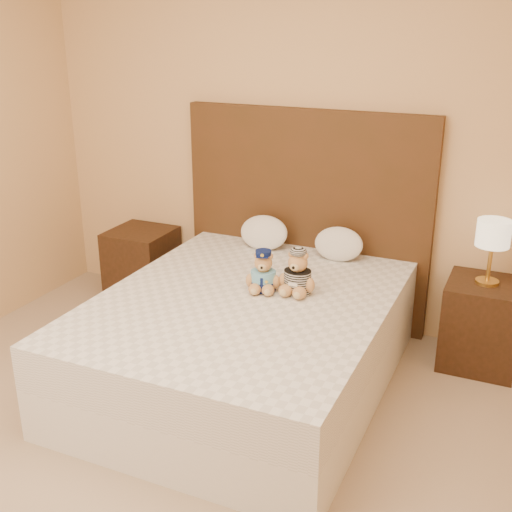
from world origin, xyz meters
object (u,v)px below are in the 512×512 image
at_px(nightstand_left, 142,264).
at_px(lamp, 493,237).
at_px(bed, 245,340).
at_px(teddy_prisoner, 298,272).
at_px(teddy_police, 263,271).
at_px(nightstand_right, 481,324).
at_px(pillow_left, 264,231).
at_px(pillow_right, 339,242).

distance_m(nightstand_left, lamp, 2.56).
bearing_deg(bed, teddy_prisoner, 37.34).
xyz_separation_m(teddy_police, teddy_prisoner, (0.20, 0.05, 0.01)).
xyz_separation_m(nightstand_right, pillow_left, (-1.49, 0.03, 0.40)).
xyz_separation_m(nightstand_left, teddy_police, (1.30, -0.66, 0.40)).
xyz_separation_m(bed, teddy_prisoner, (0.25, 0.19, 0.41)).
bearing_deg(lamp, teddy_prisoner, -148.66).
bearing_deg(teddy_prisoner, bed, -141.55).
distance_m(nightstand_right, teddy_prisoner, 1.24).
bearing_deg(nightstand_left, pillow_left, 1.70).
relative_size(teddy_police, pillow_left, 0.71).
height_order(teddy_prisoner, pillow_left, teddy_prisoner).
distance_m(lamp, teddy_police, 1.37).
height_order(bed, teddy_prisoner, teddy_prisoner).
bearing_deg(nightstand_right, lamp, 180.00).
bearing_deg(nightstand_right, teddy_prisoner, -148.66).
height_order(nightstand_right, pillow_left, pillow_left).
height_order(bed, lamp, lamp).
height_order(lamp, pillow_left, lamp).
relative_size(bed, nightstand_right, 3.64).
bearing_deg(pillow_left, lamp, -1.15).
relative_size(nightstand_right, teddy_prisoner, 2.11).
distance_m(bed, nightstand_right, 1.48).
relative_size(nightstand_right, pillow_left, 1.58).
distance_m(nightstand_left, pillow_left, 1.09).
distance_m(teddy_police, pillow_right, 0.73).
distance_m(nightstand_right, teddy_police, 1.42).
bearing_deg(nightstand_left, nightstand_right, 0.00).
bearing_deg(nightstand_right, nightstand_left, 180.00).
xyz_separation_m(nightstand_left, nightstand_right, (2.50, 0.00, 0.00)).
xyz_separation_m(bed, lamp, (1.25, 0.80, 0.57)).
distance_m(teddy_prisoner, pillow_right, 0.64).
xyz_separation_m(teddy_police, pillow_left, (-0.30, 0.69, -0.00)).
bearing_deg(lamp, nightstand_left, 180.00).
distance_m(nightstand_right, pillow_left, 1.54).
height_order(lamp, teddy_prisoner, lamp).
distance_m(teddy_police, pillow_left, 0.75).
bearing_deg(teddy_prisoner, teddy_police, -165.39).
relative_size(lamp, teddy_police, 1.62).
height_order(teddy_prisoner, pillow_right, teddy_prisoner).
height_order(bed, pillow_right, pillow_right).
relative_size(lamp, pillow_right, 1.22).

